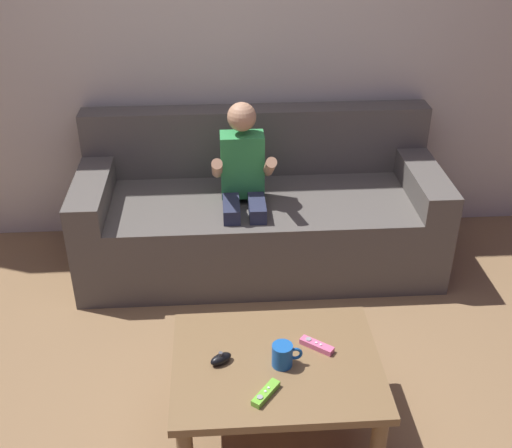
{
  "coord_description": "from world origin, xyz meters",
  "views": [
    {
      "loc": [
        -0.05,
        -1.85,
        2.11
      ],
      "look_at": [
        0.11,
        0.66,
        0.62
      ],
      "focal_mm": 44.66,
      "sensor_mm": 36.0,
      "label": 1
    }
  ],
  "objects_px": {
    "couch": "(259,214)",
    "game_remote_lime_far_corner": "(266,393)",
    "nunchuk_black": "(221,359)",
    "game_remote_pink_near_edge": "(317,345)",
    "coffee_table": "(276,374)",
    "person_seated_on_couch": "(243,185)",
    "coffee_mug": "(283,355)"
  },
  "relations": [
    {
      "from": "couch",
      "to": "game_remote_pink_near_edge",
      "type": "xyz_separation_m",
      "value": [
        0.14,
        -1.27,
        0.12
      ]
    },
    {
      "from": "person_seated_on_couch",
      "to": "coffee_mug",
      "type": "distance_m",
      "value": 1.19
    },
    {
      "from": "game_remote_pink_near_edge",
      "to": "coffee_mug",
      "type": "relative_size",
      "value": 1.13
    },
    {
      "from": "couch",
      "to": "game_remote_pink_near_edge",
      "type": "relative_size",
      "value": 15.05
    },
    {
      "from": "game_remote_pink_near_edge",
      "to": "game_remote_lime_far_corner",
      "type": "bearing_deg",
      "value": -132.34
    },
    {
      "from": "nunchuk_black",
      "to": "coffee_table",
      "type": "bearing_deg",
      "value": -2.0
    },
    {
      "from": "couch",
      "to": "game_remote_lime_far_corner",
      "type": "relative_size",
      "value": 15.09
    },
    {
      "from": "coffee_table",
      "to": "game_remote_pink_near_edge",
      "type": "height_order",
      "value": "game_remote_pink_near_edge"
    },
    {
      "from": "game_remote_pink_near_edge",
      "to": "game_remote_lime_far_corner",
      "type": "distance_m",
      "value": 0.33
    },
    {
      "from": "nunchuk_black",
      "to": "game_remote_pink_near_edge",
      "type": "bearing_deg",
      "value": 9.03
    },
    {
      "from": "couch",
      "to": "game_remote_pink_near_edge",
      "type": "height_order",
      "value": "couch"
    },
    {
      "from": "game_remote_pink_near_edge",
      "to": "nunchuk_black",
      "type": "relative_size",
      "value": 1.33
    },
    {
      "from": "couch",
      "to": "coffee_table",
      "type": "distance_m",
      "value": 1.34
    },
    {
      "from": "coffee_mug",
      "to": "game_remote_pink_near_edge",
      "type": "bearing_deg",
      "value": 30.77
    },
    {
      "from": "person_seated_on_couch",
      "to": "coffee_mug",
      "type": "height_order",
      "value": "person_seated_on_couch"
    },
    {
      "from": "game_remote_pink_near_edge",
      "to": "game_remote_lime_far_corner",
      "type": "relative_size",
      "value": 1.0
    },
    {
      "from": "game_remote_lime_far_corner",
      "to": "game_remote_pink_near_edge",
      "type": "bearing_deg",
      "value": 47.66
    },
    {
      "from": "coffee_table",
      "to": "coffee_mug",
      "type": "height_order",
      "value": "coffee_mug"
    },
    {
      "from": "person_seated_on_couch",
      "to": "coffee_mug",
      "type": "relative_size",
      "value": 8.43
    },
    {
      "from": "person_seated_on_couch",
      "to": "coffee_table",
      "type": "distance_m",
      "value": 1.19
    },
    {
      "from": "game_remote_pink_near_edge",
      "to": "coffee_mug",
      "type": "height_order",
      "value": "coffee_mug"
    },
    {
      "from": "person_seated_on_couch",
      "to": "game_remote_pink_near_edge",
      "type": "bearing_deg",
      "value": -77.79
    },
    {
      "from": "person_seated_on_couch",
      "to": "couch",
      "type": "bearing_deg",
      "value": 61.11
    },
    {
      "from": "person_seated_on_couch",
      "to": "game_remote_pink_near_edge",
      "type": "distance_m",
      "value": 1.13
    },
    {
      "from": "coffee_mug",
      "to": "couch",
      "type": "bearing_deg",
      "value": 89.81
    },
    {
      "from": "couch",
      "to": "game_remote_lime_far_corner",
      "type": "bearing_deg",
      "value": -93.12
    },
    {
      "from": "person_seated_on_couch",
      "to": "nunchuk_black",
      "type": "height_order",
      "value": "person_seated_on_couch"
    },
    {
      "from": "nunchuk_black",
      "to": "coffee_mug",
      "type": "xyz_separation_m",
      "value": [
        0.24,
        -0.03,
        0.03
      ]
    },
    {
      "from": "couch",
      "to": "person_seated_on_couch",
      "type": "height_order",
      "value": "person_seated_on_couch"
    },
    {
      "from": "coffee_table",
      "to": "game_remote_lime_far_corner",
      "type": "distance_m",
      "value": 0.2
    },
    {
      "from": "coffee_mug",
      "to": "game_remote_lime_far_corner",
      "type": "bearing_deg",
      "value": -116.32
    },
    {
      "from": "couch",
      "to": "game_remote_pink_near_edge",
      "type": "bearing_deg",
      "value": -83.74
    }
  ]
}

